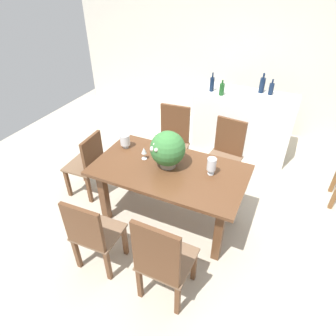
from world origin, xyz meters
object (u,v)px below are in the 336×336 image
(crystal_vase_left, at_px, (212,165))
(chair_far_left, at_px, (173,138))
(kitchen_counter, at_px, (243,123))
(wine_bottle_tall, at_px, (222,89))
(chair_near_right, at_px, (162,260))
(crystal_vase_center_near, at_px, (125,140))
(chair_far_right, at_px, (226,151))
(wine_bottle_dark, at_px, (271,89))
(flower_centerpiece, at_px, (168,149))
(wine_glass, at_px, (144,151))
(dining_table, at_px, (169,177))
(wine_bottle_green, at_px, (262,85))
(chair_near_left, at_px, (92,233))
(wine_bottle_clear, at_px, (212,84))
(chair_head_end, at_px, (88,163))

(crystal_vase_left, bearing_deg, chair_far_left, 133.82)
(kitchen_counter, height_order, wine_bottle_tall, wine_bottle_tall)
(chair_far_left, height_order, wine_bottle_tall, wine_bottle_tall)
(chair_near_right, distance_m, crystal_vase_center_near, 1.61)
(chair_far_right, distance_m, crystal_vase_left, 0.95)
(crystal_vase_left, height_order, wine_bottle_dark, wine_bottle_dark)
(flower_centerpiece, xyz_separation_m, wine_bottle_tall, (0.07, 1.79, 0.06))
(crystal_vase_left, distance_m, wine_glass, 0.80)
(wine_glass, relative_size, wine_bottle_tall, 0.66)
(dining_table, bearing_deg, wine_bottle_green, 75.73)
(chair_near_right, bearing_deg, wine_bottle_dark, -94.94)
(wine_bottle_dark, relative_size, wine_bottle_tall, 1.03)
(crystal_vase_center_near, distance_m, wine_bottle_green, 2.37)
(chair_far_left, distance_m, flower_centerpiece, 1.09)
(chair_far_right, bearing_deg, flower_centerpiece, -109.28)
(chair_far_right, height_order, chair_near_left, chair_far_right)
(dining_table, relative_size, crystal_vase_center_near, 9.74)
(crystal_vase_center_near, bearing_deg, chair_near_right, -47.81)
(chair_near_left, bearing_deg, kitchen_counter, -106.93)
(chair_far_right, xyz_separation_m, wine_bottle_clear, (-0.55, 0.95, 0.54))
(chair_far_left, xyz_separation_m, wine_bottle_tall, (0.42, 0.85, 0.50))
(crystal_vase_center_near, bearing_deg, dining_table, -14.97)
(kitchen_counter, relative_size, wine_bottle_clear, 5.19)
(chair_head_end, xyz_separation_m, wine_bottle_green, (1.72, 2.19, 0.57))
(chair_far_left, height_order, wine_glass, chair_far_left)
(wine_bottle_clear, height_order, wine_bottle_tall, wine_bottle_clear)
(crystal_vase_center_near, relative_size, wine_bottle_dark, 0.74)
(crystal_vase_center_near, distance_m, wine_bottle_clear, 1.83)
(chair_far_left, bearing_deg, crystal_vase_left, -51.58)
(wine_glass, bearing_deg, chair_near_left, -91.85)
(chair_far_right, distance_m, wine_bottle_dark, 1.33)
(chair_near_right, relative_size, crystal_vase_left, 5.26)
(flower_centerpiece, bearing_deg, crystal_vase_left, 7.28)
(wine_bottle_tall, bearing_deg, wine_bottle_dark, 26.32)
(crystal_vase_center_near, xyz_separation_m, wine_bottle_green, (1.24, 2.01, 0.20))
(wine_glass, height_order, wine_bottle_clear, wine_bottle_clear)
(wine_bottle_clear, bearing_deg, chair_near_left, -94.40)
(chair_far_right, relative_size, chair_far_left, 0.96)
(wine_bottle_green, xyz_separation_m, wine_bottle_tall, (-0.53, -0.36, -0.03))
(dining_table, xyz_separation_m, chair_near_right, (0.38, -0.99, -0.08))
(kitchen_counter, relative_size, wine_bottle_green, 5.02)
(chair_head_end, relative_size, crystal_vase_center_near, 5.16)
(chair_head_end, bearing_deg, wine_bottle_tall, 143.94)
(chair_head_end, xyz_separation_m, chair_far_right, (1.56, 0.97, 0.03))
(flower_centerpiece, xyz_separation_m, wine_glass, (-0.31, 0.02, -0.12))
(dining_table, bearing_deg, flower_centerpiece, 135.40)
(dining_table, distance_m, chair_near_left, 1.05)
(wine_bottle_clear, bearing_deg, dining_table, -85.30)
(flower_centerpiece, bearing_deg, wine_bottle_clear, 93.54)
(dining_table, distance_m, flower_centerpiece, 0.35)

